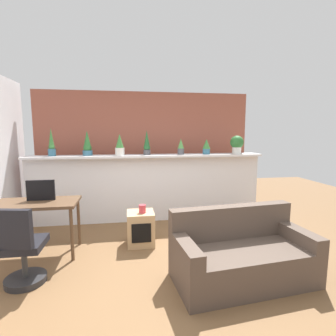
{
  "coord_description": "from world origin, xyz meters",
  "views": [
    {
      "loc": [
        -0.38,
        -2.88,
        1.69
      ],
      "look_at": [
        0.25,
        1.11,
        1.13
      ],
      "focal_mm": 27.88,
      "sensor_mm": 36.0,
      "label": 1
    }
  ],
  "objects_px": {
    "tv_monitor": "(41,190)",
    "couch": "(241,255)",
    "potted_plant_1": "(87,145)",
    "office_chair": "(21,252)",
    "potted_plant_2": "(120,145)",
    "potted_plant_4": "(181,147)",
    "potted_plant_3": "(147,144)",
    "potted_plant_6": "(237,144)",
    "desk": "(36,208)",
    "vase_on_shelf": "(142,209)",
    "potted_plant_0": "(52,145)",
    "potted_plant_5": "(206,147)",
    "side_cube_shelf": "(141,228)"
  },
  "relations": [
    {
      "from": "potted_plant_6",
      "to": "vase_on_shelf",
      "type": "relative_size",
      "value": 2.93
    },
    {
      "from": "potted_plant_1",
      "to": "potted_plant_4",
      "type": "xyz_separation_m",
      "value": [
        1.71,
        -0.05,
        -0.04
      ]
    },
    {
      "from": "potted_plant_0",
      "to": "vase_on_shelf",
      "type": "relative_size",
      "value": 4.08
    },
    {
      "from": "potted_plant_1",
      "to": "office_chair",
      "type": "height_order",
      "value": "potted_plant_1"
    },
    {
      "from": "potted_plant_0",
      "to": "desk",
      "type": "relative_size",
      "value": 0.45
    },
    {
      "from": "potted_plant_4",
      "to": "potted_plant_5",
      "type": "height_order",
      "value": "potted_plant_4"
    },
    {
      "from": "potted_plant_2",
      "to": "potted_plant_5",
      "type": "relative_size",
      "value": 1.37
    },
    {
      "from": "potted_plant_0",
      "to": "vase_on_shelf",
      "type": "distance_m",
      "value": 2.07
    },
    {
      "from": "tv_monitor",
      "to": "office_chair",
      "type": "height_order",
      "value": "tv_monitor"
    },
    {
      "from": "potted_plant_2",
      "to": "tv_monitor",
      "type": "relative_size",
      "value": 1.06
    },
    {
      "from": "potted_plant_0",
      "to": "potted_plant_1",
      "type": "bearing_deg",
      "value": 3.22
    },
    {
      "from": "potted_plant_5",
      "to": "potted_plant_0",
      "type": "bearing_deg",
      "value": 179.39
    },
    {
      "from": "potted_plant_2",
      "to": "potted_plant_6",
      "type": "bearing_deg",
      "value": 1.52
    },
    {
      "from": "potted_plant_6",
      "to": "couch",
      "type": "bearing_deg",
      "value": -111.35
    },
    {
      "from": "potted_plant_4",
      "to": "potted_plant_6",
      "type": "xyz_separation_m",
      "value": [
        1.13,
        0.05,
        0.05
      ]
    },
    {
      "from": "potted_plant_6",
      "to": "couch",
      "type": "xyz_separation_m",
      "value": [
        -0.86,
        -2.21,
        -1.18
      ]
    },
    {
      "from": "potted_plant_1",
      "to": "potted_plant_5",
      "type": "bearing_deg",
      "value": -1.65
    },
    {
      "from": "tv_monitor",
      "to": "couch",
      "type": "xyz_separation_m",
      "value": [
        2.46,
        -1.09,
        -0.61
      ]
    },
    {
      "from": "potted_plant_3",
      "to": "potted_plant_4",
      "type": "distance_m",
      "value": 0.64
    },
    {
      "from": "office_chair",
      "to": "potted_plant_6",
      "type": "bearing_deg",
      "value": 30.67
    },
    {
      "from": "potted_plant_3",
      "to": "desk",
      "type": "bearing_deg",
      "value": -143.17
    },
    {
      "from": "office_chair",
      "to": "potted_plant_3",
      "type": "bearing_deg",
      "value": 51.97
    },
    {
      "from": "potted_plant_3",
      "to": "potted_plant_6",
      "type": "bearing_deg",
      "value": -0.14
    },
    {
      "from": "couch",
      "to": "potted_plant_3",
      "type": "bearing_deg",
      "value": 112.31
    },
    {
      "from": "desk",
      "to": "potted_plant_4",
      "type": "bearing_deg",
      "value": 27.19
    },
    {
      "from": "potted_plant_3",
      "to": "office_chair",
      "type": "height_order",
      "value": "potted_plant_3"
    },
    {
      "from": "desk",
      "to": "vase_on_shelf",
      "type": "height_order",
      "value": "desk"
    },
    {
      "from": "potted_plant_0",
      "to": "potted_plant_2",
      "type": "distance_m",
      "value": 1.18
    },
    {
      "from": "potted_plant_2",
      "to": "couch",
      "type": "bearing_deg",
      "value": -56.8
    },
    {
      "from": "side_cube_shelf",
      "to": "vase_on_shelf",
      "type": "bearing_deg",
      "value": -47.81
    },
    {
      "from": "vase_on_shelf",
      "to": "potted_plant_3",
      "type": "bearing_deg",
      "value": 81.79
    },
    {
      "from": "side_cube_shelf",
      "to": "potted_plant_1",
      "type": "bearing_deg",
      "value": 129.1
    },
    {
      "from": "vase_on_shelf",
      "to": "desk",
      "type": "bearing_deg",
      "value": -176.58
    },
    {
      "from": "potted_plant_3",
      "to": "potted_plant_6",
      "type": "relative_size",
      "value": 1.3
    },
    {
      "from": "potted_plant_4",
      "to": "potted_plant_2",
      "type": "bearing_deg",
      "value": -179.28
    },
    {
      "from": "potted_plant_3",
      "to": "couch",
      "type": "bearing_deg",
      "value": -67.69
    },
    {
      "from": "potted_plant_5",
      "to": "potted_plant_6",
      "type": "xyz_separation_m",
      "value": [
        0.64,
        0.06,
        0.05
      ]
    },
    {
      "from": "potted_plant_6",
      "to": "tv_monitor",
      "type": "height_order",
      "value": "potted_plant_6"
    },
    {
      "from": "potted_plant_0",
      "to": "desk",
      "type": "height_order",
      "value": "potted_plant_0"
    },
    {
      "from": "potted_plant_0",
      "to": "desk",
      "type": "xyz_separation_m",
      "value": [
        0.07,
        -1.17,
        -0.8
      ]
    },
    {
      "from": "potted_plant_4",
      "to": "office_chair",
      "type": "height_order",
      "value": "potted_plant_4"
    },
    {
      "from": "potted_plant_6",
      "to": "office_chair",
      "type": "bearing_deg",
      "value": -149.33
    },
    {
      "from": "potted_plant_2",
      "to": "potted_plant_4",
      "type": "distance_m",
      "value": 1.13
    },
    {
      "from": "potted_plant_1",
      "to": "couch",
      "type": "bearing_deg",
      "value": -48.18
    },
    {
      "from": "potted_plant_4",
      "to": "vase_on_shelf",
      "type": "bearing_deg",
      "value": -126.81
    },
    {
      "from": "potted_plant_0",
      "to": "potted_plant_6",
      "type": "relative_size",
      "value": 1.39
    },
    {
      "from": "desk",
      "to": "potted_plant_5",
      "type": "bearing_deg",
      "value": 22.62
    },
    {
      "from": "couch",
      "to": "potted_plant_6",
      "type": "bearing_deg",
      "value": 68.65
    },
    {
      "from": "potted_plant_4",
      "to": "potted_plant_6",
      "type": "relative_size",
      "value": 0.84
    },
    {
      "from": "potted_plant_0",
      "to": "potted_plant_3",
      "type": "xyz_separation_m",
      "value": [
        1.67,
        0.03,
        -0.0
      ]
    }
  ]
}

